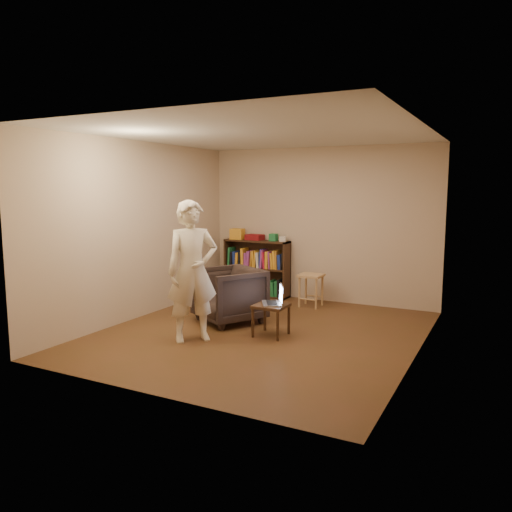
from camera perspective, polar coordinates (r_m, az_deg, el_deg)
The scene contains 15 objects.
floor at distance 6.73m, azimuth 0.54°, elevation -8.81°, with size 4.50×4.50×0.00m, color #4C3518.
ceiling at distance 6.48m, azimuth 0.57°, elevation 13.80°, with size 4.50×4.50×0.00m, color silver.
wall_back at distance 8.54m, azimuth 7.36°, elevation 3.55°, with size 4.00×4.00×0.00m, color #C0AB91.
wall_left at distance 7.58m, azimuth -13.09°, elevation 2.89°, with size 4.50×4.50×0.00m, color #C0AB91.
wall_right at distance 5.86m, azimuth 18.31°, elevation 1.31°, with size 4.50×4.50×0.00m, color #C0AB91.
bookshelf at distance 8.95m, azimuth 0.14°, elevation -1.74°, with size 1.20×0.30×1.00m.
box_yellow at distance 9.01m, azimuth -2.15°, elevation 2.53°, with size 0.23×0.17×0.19m, color gold.
red_cloth at distance 8.88m, azimuth -0.15°, elevation 2.16°, with size 0.30×0.22×0.10m, color maroon.
box_green at distance 8.72m, azimuth 2.02°, elevation 2.15°, with size 0.13×0.13×0.13m, color #1D703A.
box_white at distance 8.65m, azimuth 3.09°, elevation 1.96°, with size 0.11×0.11×0.09m, color beige.
stool at distance 8.16m, azimuth 6.31°, elevation -2.80°, with size 0.37×0.37×0.53m.
armchair at distance 7.19m, azimuth -3.13°, elevation -4.47°, with size 0.84×0.87×0.79m, color #2C231D.
side_table at distance 6.53m, azimuth 1.73°, elevation -6.16°, with size 0.41×0.41×0.42m.
laptop at distance 6.52m, azimuth 2.26°, elevation -5.00°, with size 0.39×0.42×0.26m.
person at distance 6.28m, azimuth -7.28°, elevation -1.74°, with size 0.65×0.42×1.78m, color beige.
Camera 1 is at (2.89, -5.76, 1.92)m, focal length 35.00 mm.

